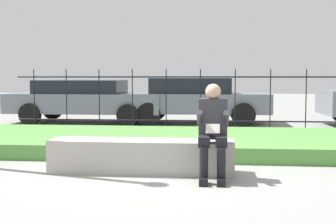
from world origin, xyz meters
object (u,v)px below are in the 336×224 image
at_px(car_parked_center, 195,99).
at_px(person_seated_reader, 213,127).
at_px(stone_bench, 142,158).
at_px(car_parked_left, 86,99).

bearing_deg(car_parked_center, person_seated_reader, -86.52).
relative_size(stone_bench, person_seated_reader, 2.06).
height_order(car_parked_left, car_parked_center, car_parked_center).
xyz_separation_m(stone_bench, person_seated_reader, (1.01, -0.31, 0.49)).
bearing_deg(car_parked_center, car_parked_left, -179.79).
bearing_deg(car_parked_left, stone_bench, -67.48).
xyz_separation_m(person_seated_reader, car_parked_left, (-3.76, 7.21, -0.01)).
bearing_deg(stone_bench, car_parked_left, 111.73).
bearing_deg(stone_bench, person_seated_reader, -17.15).
relative_size(person_seated_reader, car_parked_center, 0.30).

